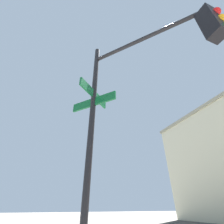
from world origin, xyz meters
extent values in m
cylinder|color=black|center=(-7.27, -7.18, 2.57)|extent=(0.12, 0.12, 5.14)
cylinder|color=black|center=(-6.29, -6.35, 4.74)|extent=(2.01, 1.73, 0.09)
cube|color=black|center=(-5.32, -5.52, 4.29)|extent=(0.28, 0.28, 0.80)
sphere|color=red|center=(-5.20, -5.42, 4.54)|extent=(0.18, 0.18, 0.18)
sphere|color=orange|center=(-5.20, -5.42, 4.29)|extent=(0.18, 0.18, 0.18)
cube|color=#0F5128|center=(-7.27, -7.18, 3.35)|extent=(0.86, 0.74, 0.20)
cube|color=#0F5128|center=(-7.27, -7.18, 3.57)|extent=(0.68, 0.79, 0.20)
camera|label=1|loc=(-4.57, -7.81, 1.38)|focal=24.46mm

